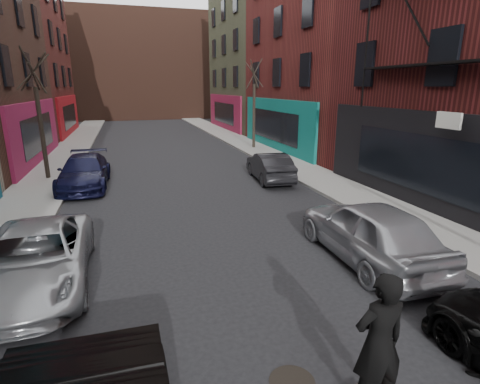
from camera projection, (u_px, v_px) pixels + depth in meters
sidewalk_left at (76, 144)px, 28.87m from camera, size 2.50×84.00×0.13m
sidewalk_right at (232, 138)px, 32.37m from camera, size 2.50×84.00×0.13m
buildings_right at (438, 13)px, 19.35m from camera, size 12.00×56.00×16.00m
building_far at (139, 67)px, 52.69m from camera, size 40.00×10.00×14.00m
tree_left_far at (38, 108)px, 16.93m from camera, size 2.00×2.00×6.50m
tree_right_far at (254, 98)px, 25.89m from camera, size 2.00×2.00×6.80m
parked_left_far at (36, 258)px, 8.22m from camera, size 2.32×4.81×1.32m
parked_left_end at (84, 172)px, 16.39m from camera, size 2.11×4.88×1.40m
parked_right_far at (370, 231)px, 9.41m from camera, size 1.98×4.71×1.59m
parked_right_end at (270, 167)px, 17.67m from camera, size 1.76×4.12×1.32m
skateboarder at (379, 343)px, 4.82m from camera, size 0.74×0.49×2.00m
manhole at (292, 382)px, 5.63m from camera, size 0.72×0.72×0.01m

